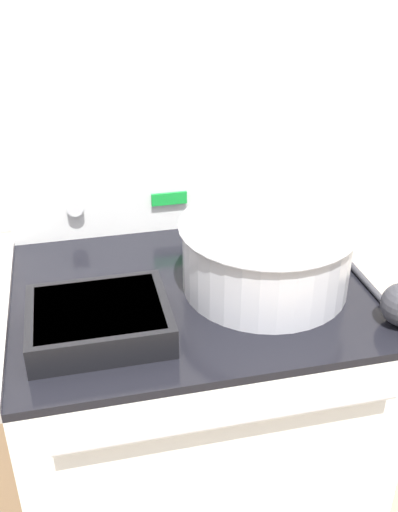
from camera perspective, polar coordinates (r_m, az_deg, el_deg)
kitchen_wall at (r=1.52m, az=-3.71°, el=14.12°), size 8.00×0.05×2.50m
stove_range at (r=1.63m, az=-0.58°, el=-16.96°), size 0.78×0.67×0.95m
control_panel at (r=1.54m, az=-3.06°, el=5.67°), size 0.78×0.07×0.16m
mixing_bowl at (r=1.28m, az=6.43°, el=0.46°), size 0.38×0.38×0.15m
casserole_dish at (r=1.17m, az=-9.51°, el=-5.89°), size 0.27×0.22×0.06m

